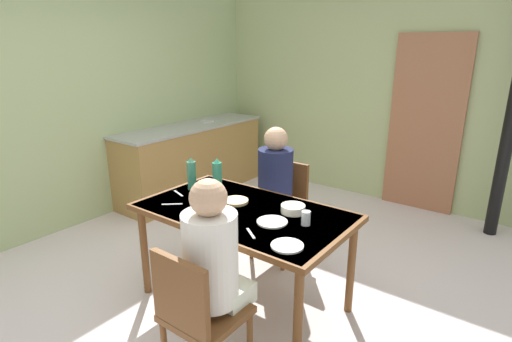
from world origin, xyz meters
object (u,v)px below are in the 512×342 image
Objects in this scene: kitchen_counter at (192,159)px; chair_near_diner at (197,313)px; water_bottle_green_near at (192,174)px; chair_far_diner at (283,204)px; dining_table at (243,219)px; water_bottle_green_far at (217,176)px; serving_bowl_center at (293,209)px; person_far_diner at (274,178)px; person_near_diner at (212,255)px.

kitchen_counter is 3.24m from chair_near_diner.
chair_far_diner is at bearing 59.03° from water_bottle_green_near.
chair_near_diner is at bearing -68.83° from dining_table.
chair_near_diner is 3.19× the size of water_bottle_green_far.
dining_table is 0.36m from serving_bowl_center.
water_bottle_green_far is (-0.22, -0.48, 0.10)m from person_far_diner.
water_bottle_green_near is at bearing 53.31° from person_far_diner.
dining_table is 1.96× the size of person_near_diner.
water_bottle_green_near reaches higher than dining_table.
chair_far_diner is 3.27× the size of water_bottle_green_near.
person_near_diner is at bearing -90.22° from serving_bowl_center.
water_bottle_green_near is at bearing 135.96° from chair_near_diner.
person_near_diner is at bearing -42.27° from kitchen_counter.
serving_bowl_center is (0.00, 0.96, 0.28)m from chair_near_diner.
serving_bowl_center is (0.71, -0.00, -0.10)m from water_bottle_green_far.
person_far_diner reaches higher than serving_bowl_center.
water_bottle_green_far is at bearing 130.55° from person_near_diner.
chair_far_diner is (-0.18, 0.79, -0.18)m from dining_table.
chair_far_diner is at bearing 128.10° from serving_bowl_center.
water_bottle_green_far is at bearing -38.53° from kitchen_counter.
chair_near_diner is 1.13× the size of person_far_diner.
kitchen_counter is 2.75× the size of person_near_diner.
person_near_diner is 1.09m from water_bottle_green_far.
serving_bowl_center is at bearing -0.40° from water_bottle_green_far.
chair_near_diner is 1.00m from serving_bowl_center.
chair_far_diner is at bearing 102.69° from dining_table.
water_bottle_green_far reaches higher than kitchen_counter.
person_far_diner is at bearing -23.84° from kitchen_counter.
kitchen_counter reaches higher than chair_near_diner.
water_bottle_green_far is (-0.70, 0.96, 0.38)m from chair_near_diner.
person_far_diner reaches higher than water_bottle_green_far.
dining_table is 1.73× the size of chair_near_diner.
water_bottle_green_near is (-0.90, 0.87, 0.38)m from chair_near_diner.
person_near_diner reaches higher than kitchen_counter.
chair_near_diner is at bearing -90.19° from serving_bowl_center.
water_bottle_green_far is (-0.40, 0.17, 0.20)m from dining_table.
person_far_diner reaches higher than chair_far_diner.
kitchen_counter is at bearing 135.94° from water_bottle_green_near.
kitchen_counter is 2.75× the size of person_far_diner.
water_bottle_green_near reaches higher than chair_near_diner.
serving_bowl_center is at bearing 128.10° from chair_far_diner.
person_far_diner reaches higher than kitchen_counter.
kitchen_counter is 1.97m from chair_far_diner.
chair_far_diner is at bearing -20.20° from kitchen_counter.
person_far_diner is at bearing 105.23° from dining_table.
water_bottle_green_far reaches higher than chair_near_diner.
water_bottle_green_far is at bearing 126.28° from chair_near_diner.
chair_far_diner is 3.19× the size of water_bottle_green_far.
dining_table is 8.87× the size of serving_bowl_center.
kitchen_counter is 3.16m from person_near_diner.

